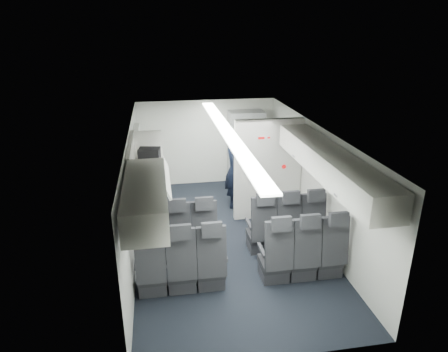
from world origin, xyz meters
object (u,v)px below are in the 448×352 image
object	(u,v)px
galley_unit	(246,149)
flight_attendant	(234,170)
seat_row_mid	(244,262)
seat_row_front	(233,234)
boarding_door	(140,170)
carry_on_bag	(149,154)

from	to	relation	value
galley_unit	flight_attendant	world-z (taller)	galley_unit
seat_row_mid	flight_attendant	distance (m)	2.99
seat_row_front	galley_unit	world-z (taller)	galley_unit
galley_unit	boarding_door	bearing A→B (deg)	-155.72
flight_attendant	carry_on_bag	bearing A→B (deg)	138.34
galley_unit	flight_attendant	xyz separation A→B (m)	(-0.54, -1.22, -0.10)
seat_row_mid	seat_row_front	bearing A→B (deg)	90.00
carry_on_bag	flight_attendant	bearing A→B (deg)	49.70
boarding_door	galley_unit	bearing A→B (deg)	24.28
boarding_door	flight_attendant	size ratio (longest dim) A/B	1.10
galley_unit	carry_on_bag	world-z (taller)	galley_unit
seat_row_front	boarding_door	distance (m)	2.71
boarding_door	carry_on_bag	bearing A→B (deg)	-79.93
carry_on_bag	seat_row_front	bearing A→B (deg)	-12.26
galley_unit	carry_on_bag	distance (m)	3.64
carry_on_bag	boarding_door	bearing A→B (deg)	110.44
seat_row_front	carry_on_bag	world-z (taller)	carry_on_bag
seat_row_front	flight_attendant	distance (m)	2.12
galley_unit	flight_attendant	size ratio (longest dim) A/B	1.12
galley_unit	boarding_door	xyz separation A→B (m)	(-2.59, -1.17, 0.00)
galley_unit	carry_on_bag	bearing A→B (deg)	-130.85
seat_row_front	carry_on_bag	size ratio (longest dim) A/B	9.27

